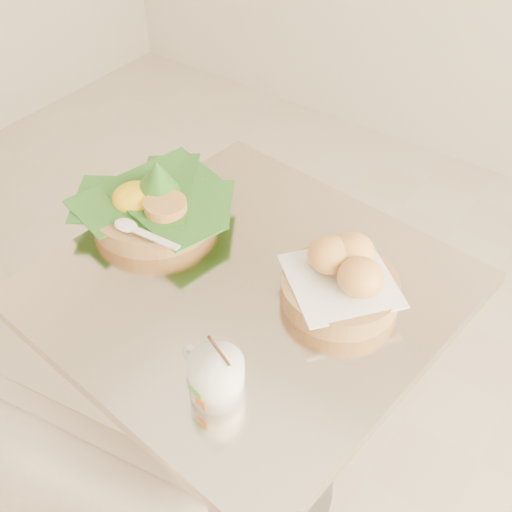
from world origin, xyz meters
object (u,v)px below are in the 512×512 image
Objects in this scene: cafe_table at (248,358)px; rice_basket at (153,202)px; bread_basket at (343,279)px; coffee_mug at (215,376)px.

rice_basket is at bearing 171.30° from cafe_table.
cafe_table is 2.99× the size of bread_basket.
coffee_mug is at bearing -35.30° from rice_basket.
rice_basket reaches higher than cafe_table.
cafe_table is 0.36m from coffee_mug.
bread_basket is 0.30m from coffee_mug.
cafe_table is at bearing 114.92° from coffee_mug.
cafe_table is at bearing -8.70° from rice_basket.
coffee_mug is (0.10, -0.22, 0.26)m from cafe_table.
rice_basket is at bearing -175.52° from bread_basket.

